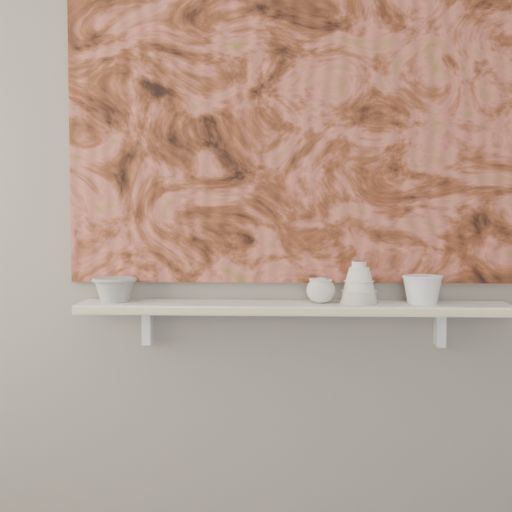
# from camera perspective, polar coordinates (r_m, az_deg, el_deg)

# --- Properties ---
(wall_back) EXTENTS (3.60, 0.00, 3.60)m
(wall_back) POSITION_cam_1_polar(r_m,az_deg,el_deg) (2.41, 2.96, 6.48)
(wall_back) COLOR gray
(wall_back) RESTS_ON floor
(shelf) EXTENTS (1.40, 0.18, 0.03)m
(shelf) POSITION_cam_1_polar(r_m,az_deg,el_deg) (2.33, 2.95, -4.14)
(shelf) COLOR white
(shelf) RESTS_ON wall_back
(shelf_stripe) EXTENTS (1.40, 0.01, 0.02)m
(shelf_stripe) POSITION_cam_1_polar(r_m,az_deg,el_deg) (2.24, 2.96, -4.46)
(shelf_stripe) COLOR beige
(shelf_stripe) RESTS_ON shelf
(bracket_left) EXTENTS (0.03, 0.06, 0.12)m
(bracket_left) POSITION_cam_1_polar(r_m,az_deg,el_deg) (2.45, -8.66, -5.57)
(bracket_left) COLOR white
(bracket_left) RESTS_ON wall_back
(bracket_right) EXTENTS (0.03, 0.06, 0.12)m
(bracket_right) POSITION_cam_1_polar(r_m,az_deg,el_deg) (2.46, 14.49, -5.62)
(bracket_right) COLOR white
(bracket_right) RESTS_ON wall_back
(painting) EXTENTS (1.50, 0.02, 1.10)m
(painting) POSITION_cam_1_polar(r_m,az_deg,el_deg) (2.41, 2.98, 11.02)
(painting) COLOR brown
(painting) RESTS_ON wall_back
(house_motif) EXTENTS (0.09, 0.00, 0.08)m
(house_motif) POSITION_cam_1_polar(r_m,az_deg,el_deg) (2.42, 13.68, 3.58)
(house_motif) COLOR black
(house_motif) RESTS_ON painting
(bowl_grey) EXTENTS (0.19, 0.19, 0.08)m
(bowl_grey) POSITION_cam_1_polar(r_m,az_deg,el_deg) (2.39, -11.24, -2.63)
(bowl_grey) COLOR gray
(bowl_grey) RESTS_ON shelf
(cup_cream) EXTENTS (0.12, 0.12, 0.08)m
(cup_cream) POSITION_cam_1_polar(r_m,az_deg,el_deg) (2.32, 5.20, -2.74)
(cup_cream) COLOR beige
(cup_cream) RESTS_ON shelf
(bell_vessel) EXTENTS (0.15, 0.15, 0.14)m
(bell_vessel) POSITION_cam_1_polar(r_m,az_deg,el_deg) (2.33, 8.24, -2.10)
(bell_vessel) COLOR silver
(bell_vessel) RESTS_ON shelf
(bowl_white) EXTENTS (0.13, 0.13, 0.09)m
(bowl_white) POSITION_cam_1_polar(r_m,az_deg,el_deg) (2.36, 13.16, -2.61)
(bowl_white) COLOR silver
(bowl_white) RESTS_ON shelf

